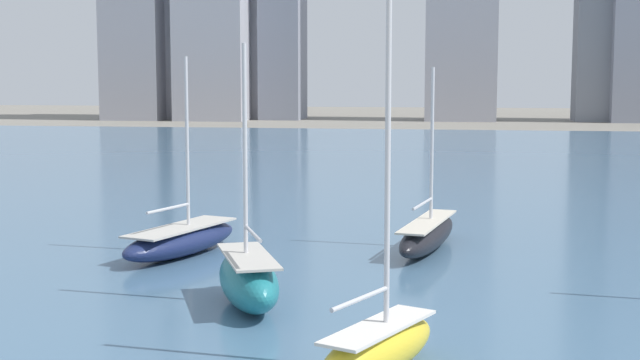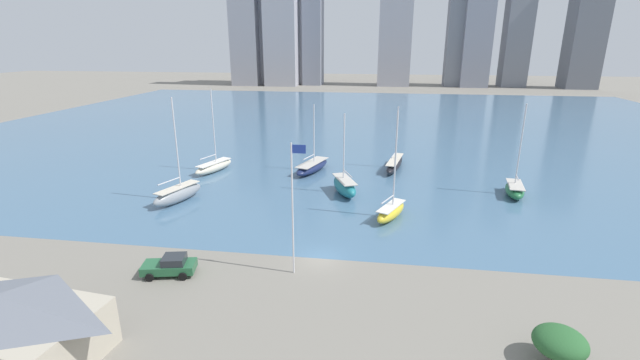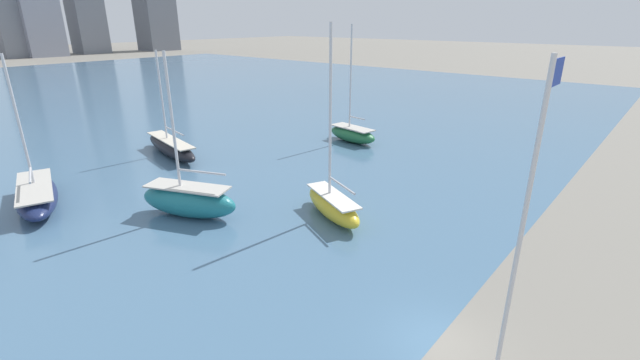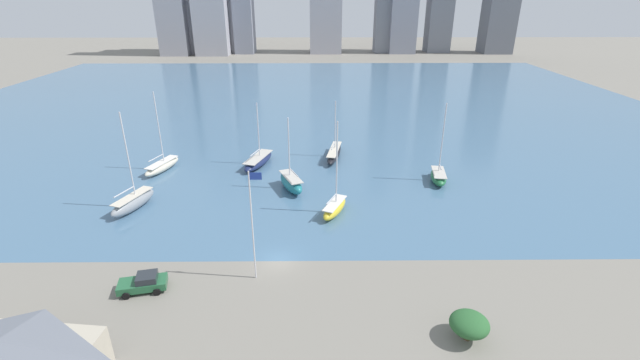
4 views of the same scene
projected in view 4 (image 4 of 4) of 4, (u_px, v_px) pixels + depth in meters
ground_plane at (278, 261)px, 45.49m from camera, size 500.00×500.00×0.00m
harbor_water at (300, 104)px, 109.60m from camera, size 180.00×140.00×0.00m
flag_pole at (253, 223)px, 40.36m from camera, size 1.24×0.14×11.58m
yard_shrub at (469, 324)px, 34.66m from camera, size 3.21×3.21×2.42m
sailboat_black at (334, 153)px, 73.66m from camera, size 3.66×10.43×9.79m
sailboat_yellow at (335, 207)px, 54.84m from camera, size 4.17×6.50×12.23m
sailboat_teal at (291, 183)px, 61.51m from camera, size 4.66×7.15×10.64m
sailboat_cream at (162, 166)px, 68.21m from camera, size 4.43×8.21×12.63m
sailboat_green at (438, 176)px, 64.26m from camera, size 3.15×6.44×11.95m
sailboat_gray at (133, 202)px, 55.95m from camera, size 4.33×7.93×12.99m
sailboat_navy at (258, 161)px, 70.46m from camera, size 5.23×9.51×10.33m
parked_pickup_green at (144, 283)px, 40.73m from camera, size 4.74×2.98×1.72m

